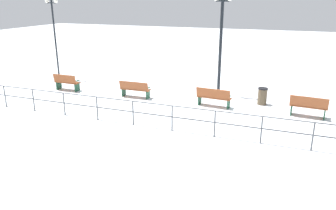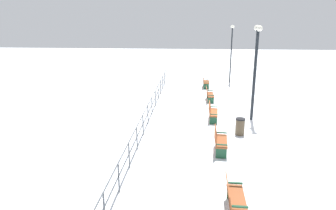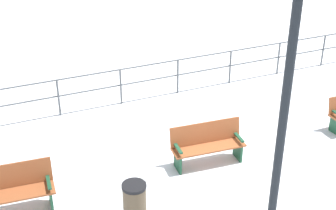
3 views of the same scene
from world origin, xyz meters
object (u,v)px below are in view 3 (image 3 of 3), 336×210
(lamppost_middle, at_px, (291,55))
(bench_second, at_px, (12,190))
(trash_bin, at_px, (135,203))
(bench_third, at_px, (207,144))

(lamppost_middle, bearing_deg, bench_second, -116.00)
(bench_second, height_order, lamppost_middle, lamppost_middle)
(lamppost_middle, height_order, trash_bin, lamppost_middle)
(bench_second, bearing_deg, bench_third, 95.40)
(bench_third, xyz_separation_m, trash_bin, (1.19, -2.10, -0.07))
(bench_second, xyz_separation_m, bench_third, (-0.04, 4.11, -0.02))
(lamppost_middle, xyz_separation_m, trash_bin, (-0.97, -2.34, -2.89))
(bench_third, xyz_separation_m, lamppost_middle, (2.16, 0.24, 2.82))
(bench_third, bearing_deg, bench_second, -84.83)
(bench_third, distance_m, lamppost_middle, 3.56)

